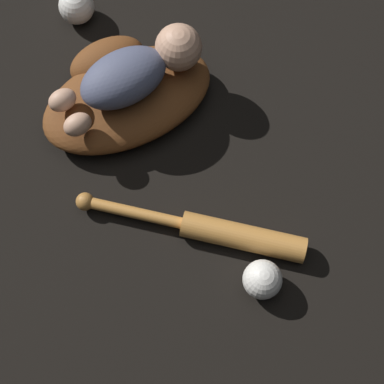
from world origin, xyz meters
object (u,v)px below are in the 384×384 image
(baseball_bat, at_px, (218,231))
(baseball_spare, at_px, (76,6))
(baseball, at_px, (262,279))
(baseball_glove, at_px, (124,92))
(baby_figure, at_px, (136,71))

(baseball_bat, relative_size, baseball_spare, 4.68)
(baseball, relative_size, baseball_spare, 0.95)
(baseball_glove, height_order, baseball, baseball_glove)
(baseball_bat, bearing_deg, baseball_glove, 86.70)
(baby_figure, height_order, baseball, baby_figure)
(baseball, xyz_separation_m, baseball_spare, (0.05, 0.74, 0.00))
(baseball_glove, height_order, baseball_bat, baseball_glove)
(baseball_bat, height_order, baseball, baseball)
(baseball, bearing_deg, baby_figure, 85.25)
(baseball_bat, distance_m, baseball_spare, 0.61)
(baseball_bat, bearing_deg, baseball_spare, 84.54)
(baby_figure, relative_size, baseball, 4.36)
(baseball_glove, xyz_separation_m, baby_figure, (0.03, -0.02, 0.08))
(baseball_bat, relative_size, baseball, 4.90)
(baby_figure, relative_size, baseball_spare, 4.16)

